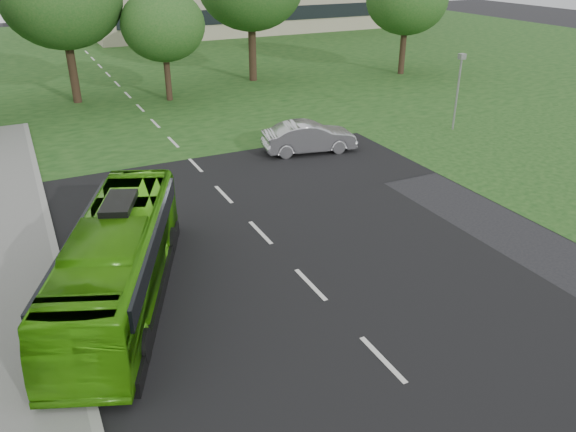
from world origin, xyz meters
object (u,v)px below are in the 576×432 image
object	(u,v)px
bus	(119,261)
tree_park_c	(163,25)
sedan	(309,137)
camera_pole	(459,82)

from	to	relation	value
bus	tree_park_c	bearing A→B (deg)	93.70
tree_park_c	sedan	xyz separation A→B (m)	(3.64, -13.91, -4.20)
sedan	camera_pole	xyz separation A→B (m)	(9.45, -0.23, 2.01)
tree_park_c	camera_pole	world-z (taller)	tree_park_c
tree_park_c	bus	distance (m)	24.98
camera_pole	sedan	bearing A→B (deg)	-167.38
tree_park_c	bus	bearing A→B (deg)	-108.53
sedan	camera_pole	world-z (taller)	camera_pole
bus	camera_pole	bearing A→B (deg)	46.15
bus	camera_pole	xyz separation A→B (m)	(20.94, 9.29, 1.46)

